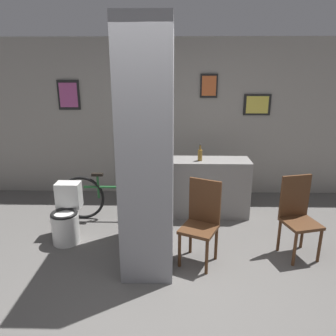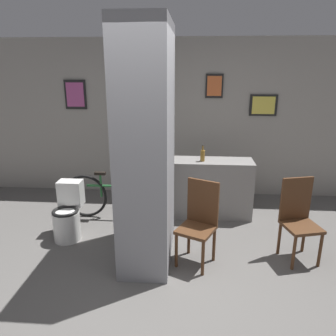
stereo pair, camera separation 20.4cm
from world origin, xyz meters
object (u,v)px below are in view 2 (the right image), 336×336
object	(u,v)px
chair_by_doorway	(299,217)
toilet	(68,215)
bottle_tall	(203,155)
bicycle	(118,196)
chair_near_pillar	(199,220)

from	to	relation	value
chair_by_doorway	toilet	bearing A→B (deg)	160.17
bottle_tall	toilet	bearing A→B (deg)	-156.11
bicycle	bottle_tall	world-z (taller)	bottle_tall
bicycle	chair_near_pillar	bearing A→B (deg)	-41.82
chair_by_doorway	bicycle	size ratio (longest dim) A/B	0.58
bicycle	toilet	bearing A→B (deg)	-130.53
toilet	bottle_tall	world-z (taller)	bottle_tall
bicycle	bottle_tall	bearing A→B (deg)	7.29
chair_near_pillar	bottle_tall	distance (m)	1.27
toilet	chair_by_doorway	xyz separation A→B (m)	(2.82, -0.25, 0.20)
toilet	chair_by_doorway	size ratio (longest dim) A/B	0.76
toilet	chair_near_pillar	xyz separation A→B (m)	(1.68, -0.42, 0.20)
toilet	chair_near_pillar	bearing A→B (deg)	-14.02
chair_near_pillar	toilet	bearing A→B (deg)	-169.13
chair_by_doorway	bicycle	xyz separation A→B (m)	(-2.29, 0.87, -0.17)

